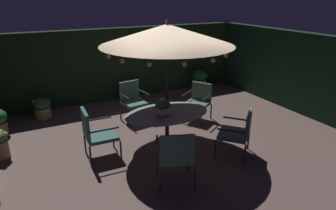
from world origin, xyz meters
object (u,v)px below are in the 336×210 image
(patio_chair_east, at_px, (133,98))
(patio_chair_southeast, at_px, (95,132))
(potted_plant_back_center, at_px, (42,107))
(potted_plant_right_near, at_px, (199,79))
(patio_umbrella, at_px, (167,35))
(patio_dining_table, at_px, (167,117))
(patio_chair_north, at_px, (239,131))
(patio_chair_northeast, at_px, (198,99))
(potted_plant_back_right, at_px, (127,91))
(centerpiece_planter, at_px, (163,106))
(patio_chair_south, at_px, (176,154))

(patio_chair_east, bearing_deg, patio_chair_southeast, -132.19)
(potted_plant_back_center, bearing_deg, potted_plant_right_near, 1.87)
(patio_umbrella, height_order, potted_plant_right_near, patio_umbrella)
(patio_dining_table, xyz_separation_m, patio_chair_southeast, (-1.52, 0.05, -0.02))
(patio_chair_north, bearing_deg, patio_chair_east, 115.20)
(patio_chair_north, relative_size, patio_chair_northeast, 1.01)
(patio_chair_east, distance_m, potted_plant_back_center, 2.40)
(patio_chair_northeast, xyz_separation_m, potted_plant_back_center, (-3.56, 1.92, -0.25))
(potted_plant_right_near, bearing_deg, patio_chair_southeast, -146.25)
(patio_umbrella, relative_size, patio_chair_northeast, 2.81)
(patio_chair_north, relative_size, potted_plant_back_right, 1.54)
(patio_umbrella, bearing_deg, patio_chair_northeast, 31.05)
(patio_dining_table, relative_size, centerpiece_planter, 4.68)
(patio_chair_north, distance_m, potted_plant_back_right, 4.13)
(patio_dining_table, height_order, patio_chair_northeast, patio_chair_northeast)
(patio_chair_northeast, height_order, patio_chair_east, patio_chair_east)
(centerpiece_planter, bearing_deg, patio_dining_table, 39.07)
(patio_chair_north, bearing_deg, patio_chair_northeast, 81.59)
(patio_dining_table, bearing_deg, patio_umbrella, 99.76)
(patio_dining_table, distance_m, potted_plant_back_right, 2.93)
(patio_chair_northeast, xyz_separation_m, potted_plant_back_right, (-1.16, 2.14, -0.22))
(potted_plant_right_near, xyz_separation_m, potted_plant_back_right, (-2.55, 0.06, -0.07))
(patio_chair_southeast, bearing_deg, patio_chair_north, -24.82)
(patio_chair_northeast, distance_m, potted_plant_back_center, 4.05)
(patio_chair_southeast, height_order, potted_plant_right_near, patio_chair_southeast)
(patio_chair_north, distance_m, patio_chair_southeast, 2.79)
(patio_chair_south, relative_size, potted_plant_back_right, 1.66)
(centerpiece_planter, bearing_deg, patio_chair_northeast, 32.06)
(patio_chair_north, relative_size, patio_chair_east, 0.94)
(centerpiece_planter, xyz_separation_m, patio_chair_northeast, (1.46, 0.92, -0.38))
(patio_chair_northeast, bearing_deg, potted_plant_back_right, 118.41)
(patio_chair_east, height_order, patio_chair_south, patio_chair_south)
(patio_dining_table, height_order, potted_plant_back_center, patio_dining_table)
(potted_plant_back_right, bearing_deg, potted_plant_right_near, -1.24)
(patio_dining_table, relative_size, potted_plant_back_center, 3.38)
(patio_umbrella, height_order, patio_chair_northeast, patio_umbrella)
(patio_umbrella, xyz_separation_m, potted_plant_right_near, (2.68, 2.86, -1.93))
(centerpiece_planter, distance_m, potted_plant_back_right, 3.13)
(patio_chair_northeast, height_order, potted_plant_right_near, patio_chair_northeast)
(patio_chair_northeast, bearing_deg, patio_chair_southeast, -165.53)
(patio_chair_north, xyz_separation_m, potted_plant_back_center, (-3.28, 3.82, -0.25))
(patio_chair_southeast, height_order, patio_chair_south, patio_chair_southeast)
(patio_chair_southeast, bearing_deg, patio_dining_table, -1.99)
(centerpiece_planter, distance_m, patio_chair_south, 1.37)
(centerpiece_planter, bearing_deg, patio_chair_east, 91.62)
(patio_chair_north, distance_m, potted_plant_back_center, 5.04)
(patio_chair_east, xyz_separation_m, patio_chair_southeast, (-1.30, -1.44, -0.01))
(patio_chair_north, distance_m, potted_plant_right_near, 4.32)
(patio_chair_south, bearing_deg, centerpiece_planter, 73.28)
(patio_umbrella, distance_m, centerpiece_planter, 1.41)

